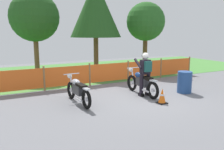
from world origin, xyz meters
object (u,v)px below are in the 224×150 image
(motorcycle_trailing, at_px, (142,82))
(rider_trailing, at_px, (145,72))
(traffic_cone, at_px, (162,96))
(spare_drum, at_px, (185,82))
(motorcycle_lead, at_px, (78,90))

(motorcycle_trailing, bearing_deg, rider_trailing, -179.49)
(rider_trailing, bearing_deg, traffic_cone, 178.95)
(motorcycle_trailing, xyz_separation_m, spare_drum, (1.73, -0.57, -0.05))
(traffic_cone, bearing_deg, spare_drum, 22.94)
(motorcycle_lead, xyz_separation_m, motorcycle_trailing, (2.64, -0.04, 0.02))
(motorcycle_lead, bearing_deg, traffic_cone, -120.03)
(motorcycle_trailing, distance_m, traffic_cone, 1.34)
(motorcycle_lead, xyz_separation_m, spare_drum, (4.37, -0.61, -0.03))
(traffic_cone, distance_m, spare_drum, 1.91)
(motorcycle_trailing, relative_size, spare_drum, 2.43)
(traffic_cone, bearing_deg, motorcycle_lead, 152.70)
(rider_trailing, height_order, spare_drum, rider_trailing)
(motorcycle_trailing, relative_size, traffic_cone, 4.04)
(rider_trailing, bearing_deg, spare_drum, -100.90)
(motorcycle_lead, bearing_deg, rider_trailing, -98.55)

